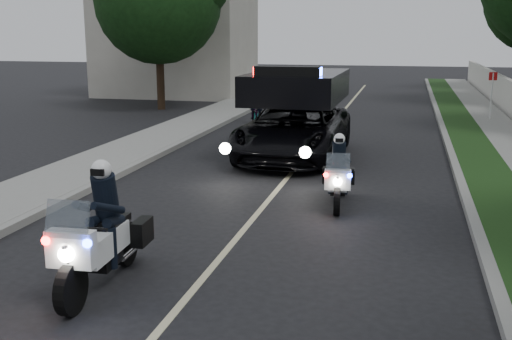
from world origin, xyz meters
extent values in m
plane|color=black|center=(0.00, 0.00, 0.00)|extent=(120.00, 120.00, 0.00)
cube|color=gray|center=(4.10, 10.00, 0.07)|extent=(0.20, 60.00, 0.15)
cube|color=#193814|center=(4.80, 10.00, 0.08)|extent=(1.20, 60.00, 0.16)
cube|color=gray|center=(-4.10, 10.00, 0.07)|extent=(0.20, 60.00, 0.15)
cube|color=gray|center=(-5.20, 10.00, 0.08)|extent=(2.00, 60.00, 0.16)
cube|color=#A8A396|center=(-10.00, 26.00, 3.50)|extent=(8.00, 6.00, 7.00)
cube|color=#BFB78C|center=(0.00, 10.00, 0.00)|extent=(0.12, 50.00, 0.01)
imported|color=black|center=(-0.30, 9.79, 0.00)|extent=(2.76, 5.86, 2.83)
imported|color=black|center=(-2.93, 15.98, 0.00)|extent=(0.72, 1.65, 0.84)
imported|color=black|center=(-2.93, 15.98, 0.00)|extent=(0.66, 0.46, 1.76)
camera|label=1|loc=(2.76, -7.37, 3.54)|focal=43.29mm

